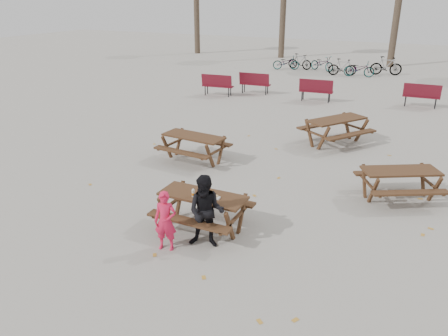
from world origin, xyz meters
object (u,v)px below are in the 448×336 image
at_px(food_tray, 215,198).
at_px(picnic_table_east, 399,185).
at_px(main_picnic_table, 203,203).
at_px(picnic_table_far, 336,131).
at_px(soda_bottle, 193,193).
at_px(picnic_table_north, 194,148).
at_px(adult, 206,212).
at_px(child, 165,221).

bearing_deg(food_tray, picnic_table_east, 45.65).
xyz_separation_m(main_picnic_table, picnic_table_far, (1.27, 6.73, -0.16)).
relative_size(soda_bottle, picnic_table_far, 0.09).
bearing_deg(main_picnic_table, food_tray, -7.38).
bearing_deg(picnic_table_north, adult, -52.33).
relative_size(food_tray, soda_bottle, 1.06).
height_order(main_picnic_table, soda_bottle, soda_bottle).
height_order(child, adult, adult).
relative_size(main_picnic_table, adult, 1.23).
height_order(soda_bottle, picnic_table_east, soda_bottle).
distance_m(main_picnic_table, picnic_table_far, 6.85).
height_order(soda_bottle, child, child).
bearing_deg(food_tray, soda_bottle, -164.37).
xyz_separation_m(food_tray, adult, (0.07, -0.52, -0.06)).
bearing_deg(child, soda_bottle, 65.49).
distance_m(child, adult, 0.79).
height_order(main_picnic_table, picnic_table_east, main_picnic_table).
xyz_separation_m(food_tray, picnic_table_far, (0.95, 6.77, -0.37)).
height_order(picnic_table_east, picnic_table_north, picnic_table_north).
bearing_deg(soda_bottle, child, -99.00).
distance_m(child, picnic_table_east, 5.70).
distance_m(soda_bottle, picnic_table_north, 4.09).
bearing_deg(soda_bottle, picnic_table_far, 78.56).
relative_size(child, picnic_table_far, 0.60).
xyz_separation_m(food_tray, soda_bottle, (-0.44, -0.12, 0.05)).
relative_size(child, picnic_table_east, 0.68).
relative_size(food_tray, picnic_table_north, 0.10).
relative_size(adult, picnic_table_far, 0.74).
xyz_separation_m(picnic_table_north, picnic_table_far, (3.39, 3.35, 0.04)).
relative_size(main_picnic_table, picnic_table_far, 0.91).
bearing_deg(picnic_table_far, food_tray, -154.30).
bearing_deg(picnic_table_north, child, -61.75).
bearing_deg(food_tray, main_picnic_table, 172.62).
bearing_deg(picnic_table_north, food_tray, -49.28).
bearing_deg(picnic_table_far, picnic_table_east, -113.23).
bearing_deg(picnic_table_far, soda_bottle, -157.72).
bearing_deg(picnic_table_east, picnic_table_north, 149.49).
bearing_deg(food_tray, picnic_table_far, 81.98).
bearing_deg(child, picnic_table_east, 32.81).
bearing_deg(main_picnic_table, picnic_table_far, 79.35).
bearing_deg(picnic_table_north, picnic_table_far, 49.86).
bearing_deg(picnic_table_east, picnic_table_far, 93.80).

